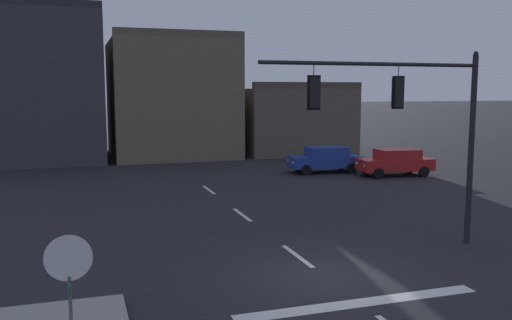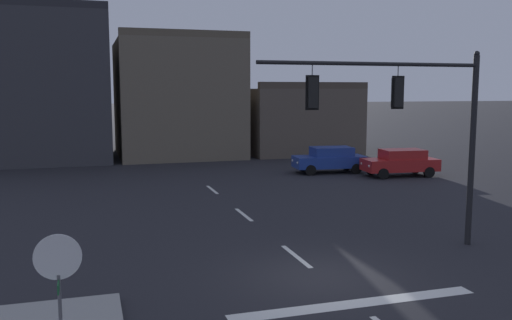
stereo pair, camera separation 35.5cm
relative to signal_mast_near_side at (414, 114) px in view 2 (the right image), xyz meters
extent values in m
plane|color=#232328|center=(-3.75, -1.59, -4.38)|extent=(400.00, 400.00, 0.00)
cube|color=silver|center=(-3.75, -3.59, -4.37)|extent=(6.40, 0.50, 0.01)
cube|color=silver|center=(-3.75, 0.41, -4.37)|extent=(0.16, 2.40, 0.01)
cube|color=silver|center=(-3.75, 6.41, -4.37)|extent=(0.16, 2.40, 0.01)
cube|color=silver|center=(-3.75, 12.41, -4.37)|extent=(0.16, 2.40, 0.01)
cylinder|color=black|center=(2.24, -0.01, -1.26)|extent=(0.20, 0.20, 6.24)
cylinder|color=black|center=(-1.47, -0.01, 1.54)|extent=(7.40, 0.13, 0.12)
sphere|color=black|center=(2.24, -0.01, 1.91)|extent=(0.18, 0.18, 0.18)
cylinder|color=#56565B|center=(-0.61, -0.01, 1.30)|extent=(0.03, 0.03, 0.35)
cube|color=black|center=(-0.61, -0.01, 0.68)|extent=(0.30, 0.24, 0.90)
sphere|color=red|center=(-0.61, 0.12, 0.96)|extent=(0.20, 0.20, 0.20)
sphere|color=#2D2314|center=(-0.61, 0.12, 0.68)|extent=(0.20, 0.20, 0.20)
sphere|color=black|center=(-0.61, 0.12, 0.40)|extent=(0.20, 0.20, 0.20)
cube|color=black|center=(-0.61, -0.03, 0.68)|extent=(0.42, 0.03, 1.02)
cylinder|color=#56565B|center=(-3.46, -0.01, 1.30)|extent=(0.03, 0.03, 0.35)
cube|color=black|center=(-3.46, -0.01, 0.68)|extent=(0.30, 0.24, 0.90)
sphere|color=red|center=(-3.46, 0.12, 0.96)|extent=(0.20, 0.20, 0.20)
sphere|color=#2D2314|center=(-3.46, 0.12, 0.68)|extent=(0.20, 0.20, 0.20)
sphere|color=black|center=(-3.46, 0.12, 0.40)|extent=(0.20, 0.20, 0.20)
cube|color=black|center=(-3.46, -0.03, 0.68)|extent=(0.42, 0.03, 1.02)
cylinder|color=white|center=(-10.34, -5.89, -1.93)|extent=(0.76, 0.03, 0.76)
cylinder|color=#B21414|center=(-10.34, -5.87, -1.93)|extent=(0.68, 0.03, 0.68)
cube|color=#19592D|center=(-10.34, -5.89, -2.38)|extent=(0.02, 0.64, 0.16)
cube|color=navy|center=(4.51, 16.06, -3.68)|extent=(4.56, 2.23, 0.70)
cube|color=navy|center=(4.66, 16.05, -3.05)|extent=(2.61, 1.84, 0.56)
cube|color=#2D3842|center=(3.90, 16.12, -3.07)|extent=(0.40, 1.54, 0.47)
cube|color=#2D3842|center=(5.83, 15.93, -3.07)|extent=(0.37, 1.53, 0.46)
cylinder|color=black|center=(2.98, 15.36, -4.06)|extent=(0.66, 0.28, 0.64)
cylinder|color=black|center=(3.15, 17.05, -4.06)|extent=(0.66, 0.28, 0.64)
cylinder|color=black|center=(5.87, 15.07, -4.06)|extent=(0.66, 0.28, 0.64)
cylinder|color=black|center=(6.04, 16.76, -4.06)|extent=(0.66, 0.28, 0.64)
sphere|color=silver|center=(2.29, 15.71, -3.63)|extent=(0.16, 0.16, 0.16)
sphere|color=silver|center=(2.40, 16.85, -3.63)|extent=(0.16, 0.16, 0.16)
cube|color=maroon|center=(6.68, 15.84, -3.60)|extent=(0.18, 1.37, 0.12)
cube|color=#A81E1E|center=(7.96, 13.52, -3.68)|extent=(4.55, 2.20, 0.70)
cube|color=#A81E1E|center=(8.11, 13.51, -3.05)|extent=(2.60, 1.82, 0.56)
cube|color=#2D3842|center=(7.34, 13.58, -3.07)|extent=(0.39, 1.54, 0.47)
cube|color=#2D3842|center=(9.27, 13.40, -3.07)|extent=(0.36, 1.53, 0.46)
cylinder|color=black|center=(6.43, 12.81, -4.06)|extent=(0.66, 0.28, 0.64)
cylinder|color=black|center=(6.59, 14.50, -4.06)|extent=(0.66, 0.28, 0.64)
cylinder|color=black|center=(9.32, 12.54, -4.06)|extent=(0.66, 0.28, 0.64)
cylinder|color=black|center=(9.48, 14.23, -4.06)|extent=(0.66, 0.28, 0.64)
sphere|color=silver|center=(5.73, 13.15, -3.63)|extent=(0.16, 0.16, 0.16)
sphere|color=silver|center=(5.84, 14.30, -3.63)|extent=(0.16, 0.16, 0.16)
cube|color=maroon|center=(10.13, 13.32, -3.60)|extent=(0.17, 1.37, 0.12)
cube|color=#38383D|center=(-14.46, 29.66, 0.84)|extent=(12.52, 12.47, 10.44)
cube|color=#2B2B30|center=(-14.46, 23.72, 6.31)|extent=(12.52, 0.60, 0.50)
cube|color=#665B4C|center=(-3.01, 28.41, 0.02)|extent=(9.16, 9.97, 8.79)
cube|color=brown|center=(-3.01, 23.72, 4.66)|extent=(9.16, 0.60, 0.50)
cube|color=brown|center=(6.68, 28.01, -1.77)|extent=(8.73, 9.18, 5.22)
cube|color=#493F35|center=(6.68, 23.72, 1.09)|extent=(8.73, 0.60, 0.50)
camera|label=1|loc=(-10.13, -14.97, 0.76)|focal=38.64mm
camera|label=2|loc=(-9.80, -15.08, 0.76)|focal=38.64mm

